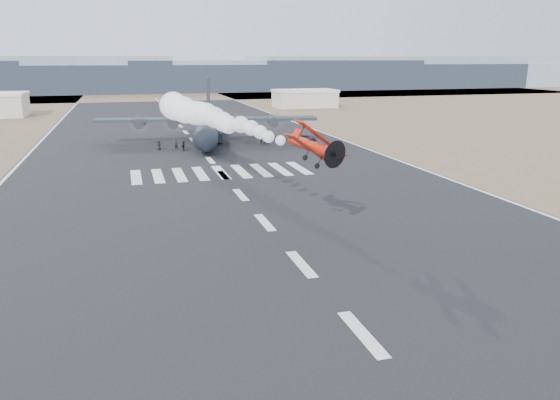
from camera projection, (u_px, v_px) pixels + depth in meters
name	position (u px, v px, depth m)	size (l,w,h in m)	color
ground	(362.00, 334.00, 33.00)	(500.00, 500.00, 0.00)	black
scrub_far	(153.00, 95.00, 247.11)	(500.00, 80.00, 0.00)	brown
runway_markings	(210.00, 160.00, 88.85)	(60.00, 260.00, 0.01)	silver
ridge_seg_c	(7.00, 75.00, 255.74)	(150.00, 50.00, 17.00)	gray
ridge_seg_d	(149.00, 78.00, 273.39)	(150.00, 50.00, 13.00)	gray
ridge_seg_e	(274.00, 75.00, 290.30)	(150.00, 50.00, 15.00)	gray
ridge_seg_f	(385.00, 72.00, 307.20)	(150.00, 50.00, 17.00)	gray
ridge_seg_g	(484.00, 75.00, 324.85)	(150.00, 50.00, 13.00)	gray
hangar_right	(305.00, 98.00, 184.02)	(20.50, 12.50, 5.90)	#B4AFA0
aerobatic_biplane	(314.00, 146.00, 47.46)	(5.88, 6.24, 4.94)	#B5100C
smoke_trail	(189.00, 110.00, 76.33)	(10.51, 40.92, 4.25)	white
transport_aircraft	(208.00, 126.00, 107.35)	(42.36, 34.71, 12.25)	#222733
support_vehicle	(305.00, 138.00, 109.61)	(2.04, 4.43, 1.23)	black
crew_a	(176.00, 145.00, 99.17)	(0.63, 0.52, 1.73)	black
crew_b	(264.00, 140.00, 105.04)	(0.80, 0.49, 1.64)	black
crew_c	(202.00, 143.00, 100.74)	(1.12, 0.52, 1.73)	black
crew_d	(267.00, 140.00, 105.12)	(1.08, 0.56, 1.85)	black
crew_e	(159.00, 145.00, 98.94)	(0.80, 0.49, 1.64)	black
crew_f	(183.00, 146.00, 97.88)	(1.61, 0.52, 1.73)	black
crew_g	(261.00, 140.00, 105.19)	(0.65, 0.54, 1.79)	black
crew_h	(213.00, 143.00, 101.16)	(0.85, 0.53, 1.75)	black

